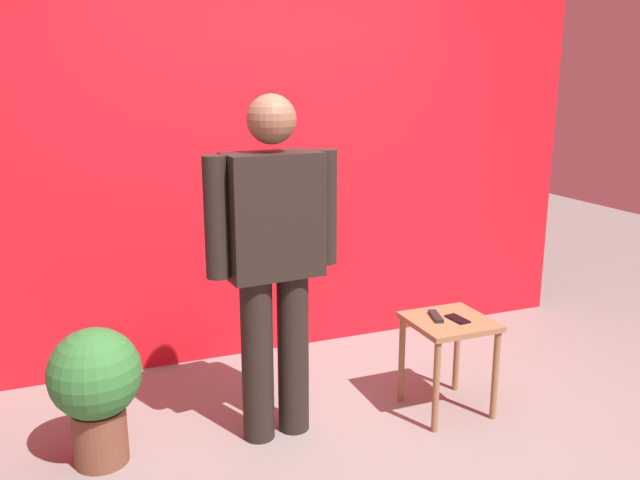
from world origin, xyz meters
TOP-DOWN VIEW (x-y plane):
  - ground_plane at (0.00, 0.00)m, footprint 12.00×12.00m
  - back_wall_red at (0.00, 1.55)m, footprint 4.53×0.12m
  - standing_person at (-0.35, 0.43)m, footprint 0.70×0.27m
  - side_table at (0.62, 0.31)m, footprint 0.43×0.43m
  - cell_phone at (0.65, 0.28)m, footprint 0.08×0.15m
  - tv_remote at (0.56, 0.35)m, footprint 0.09×0.18m
  - potted_plant at (-1.23, 0.48)m, footprint 0.44×0.44m

SIDE VIEW (x-z plane):
  - ground_plane at x=0.00m, z-range 0.00..0.00m
  - potted_plant at x=-1.23m, z-range 0.06..0.75m
  - side_table at x=0.62m, z-range 0.17..0.71m
  - cell_phone at x=0.65m, z-range 0.54..0.55m
  - tv_remote at x=0.56m, z-range 0.54..0.56m
  - standing_person at x=-0.35m, z-range 0.11..1.86m
  - back_wall_red at x=0.00m, z-range 0.00..2.99m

